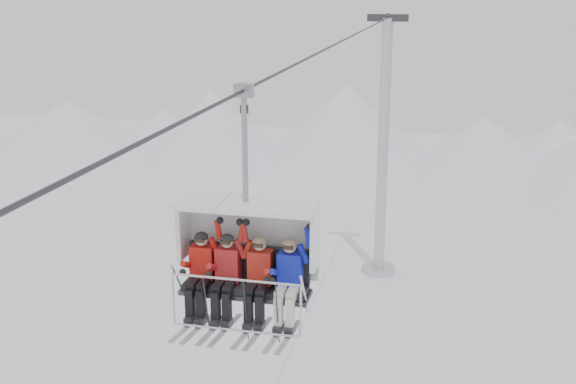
% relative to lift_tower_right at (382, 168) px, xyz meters
% --- Properties ---
extents(ridgeline, '(72.00, 21.00, 7.00)m').
position_rel_lift_tower_right_xyz_m(ridgeline, '(-1.58, 20.05, -2.94)').
color(ridgeline, white).
rests_on(ridgeline, ground).
extents(lift_tower_right, '(2.00, 1.80, 13.48)m').
position_rel_lift_tower_right_xyz_m(lift_tower_right, '(0.00, 0.00, 0.00)').
color(lift_tower_right, '#B7B9BF').
rests_on(lift_tower_right, ground).
extents(haul_cable, '(0.06, 50.00, 0.06)m').
position_rel_lift_tower_right_xyz_m(haul_cable, '(0.00, -22.00, 7.52)').
color(haul_cable, '#323237').
rests_on(haul_cable, lift_tower_left).
extents(chairlift_carrier, '(2.37, 1.17, 3.98)m').
position_rel_lift_tower_right_xyz_m(chairlift_carrier, '(0.00, -25.06, 4.89)').
color(chairlift_carrier, black).
rests_on(chairlift_carrier, haul_cable).
extents(skier_far_left, '(0.41, 1.69, 1.62)m').
position_rel_lift_tower_right_xyz_m(skier_far_left, '(-0.77, -25.36, 4.43)').
color(skier_far_left, red).
rests_on(skier_far_left, chairlift_carrier).
extents(skier_center_left, '(0.41, 1.69, 1.62)m').
position_rel_lift_tower_right_xyz_m(skier_center_left, '(-0.31, -25.36, 4.43)').
color(skier_center_left, '#AD1E20').
rests_on(skier_center_left, chairlift_carrier).
extents(skier_center_right, '(0.40, 1.69, 1.61)m').
position_rel_lift_tower_right_xyz_m(skier_center_right, '(0.26, -25.36, 4.43)').
color(skier_center_right, '#AD2016').
rests_on(skier_center_right, chairlift_carrier).
extents(skier_far_right, '(0.41, 1.69, 1.62)m').
position_rel_lift_tower_right_xyz_m(skier_far_right, '(0.77, -25.36, 4.43)').
color(skier_far_right, '#141EB0').
rests_on(skier_far_right, chairlift_carrier).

